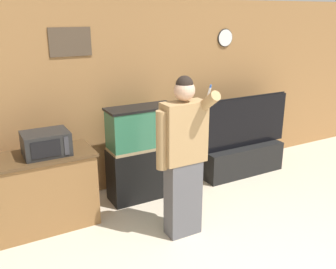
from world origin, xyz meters
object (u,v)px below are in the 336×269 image
(aquarium_on_stand, at_px, (142,153))
(counter_island, at_px, (35,193))
(person_standing, at_px, (183,156))
(tv_on_stand, at_px, (242,151))
(microwave, at_px, (46,143))

(aquarium_on_stand, bearing_deg, counter_island, -175.25)
(person_standing, bearing_deg, tv_on_stand, 30.62)
(counter_island, bearing_deg, microwave, -11.14)
(counter_island, xyz_separation_m, tv_on_stand, (3.12, 0.08, -0.09))
(person_standing, bearing_deg, counter_island, 147.29)
(tv_on_stand, height_order, person_standing, person_standing)
(person_standing, bearing_deg, microwave, 144.80)
(counter_island, distance_m, tv_on_stand, 3.12)
(aquarium_on_stand, distance_m, person_standing, 1.08)
(microwave, height_order, person_standing, person_standing)
(counter_island, relative_size, aquarium_on_stand, 1.09)
(tv_on_stand, bearing_deg, microwave, -177.71)
(counter_island, distance_m, person_standing, 1.77)
(counter_island, xyz_separation_m, microwave, (0.18, -0.03, 0.58))
(tv_on_stand, relative_size, person_standing, 0.89)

